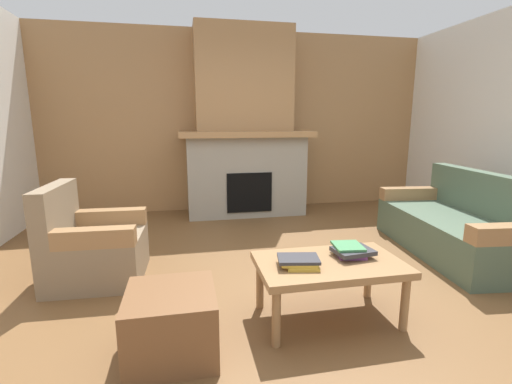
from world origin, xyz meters
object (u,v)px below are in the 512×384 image
at_px(armchair, 92,247).
at_px(fireplace, 245,135).
at_px(coffee_table, 329,268).
at_px(ottoman, 172,323).
at_px(couch, 458,227).

bearing_deg(armchair, fireplace, 50.13).
xyz_separation_m(fireplace, coffee_table, (0.07, -3.08, -0.79)).
distance_m(coffee_table, ottoman, 1.10).
relative_size(couch, coffee_table, 1.88).
bearing_deg(fireplace, couch, -48.15).
distance_m(fireplace, ottoman, 3.54).
xyz_separation_m(coffee_table, ottoman, (-1.07, -0.18, -0.18)).
xyz_separation_m(fireplace, couch, (1.91, -2.13, -0.88)).
bearing_deg(couch, armchair, 178.66).
xyz_separation_m(couch, armchair, (-3.62, 0.08, 0.01)).
bearing_deg(coffee_table, armchair, 150.03).
bearing_deg(ottoman, coffee_table, 9.57).
bearing_deg(armchair, ottoman, -59.48).
bearing_deg(coffee_table, fireplace, 91.24).
relative_size(coffee_table, ottoman, 1.92).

